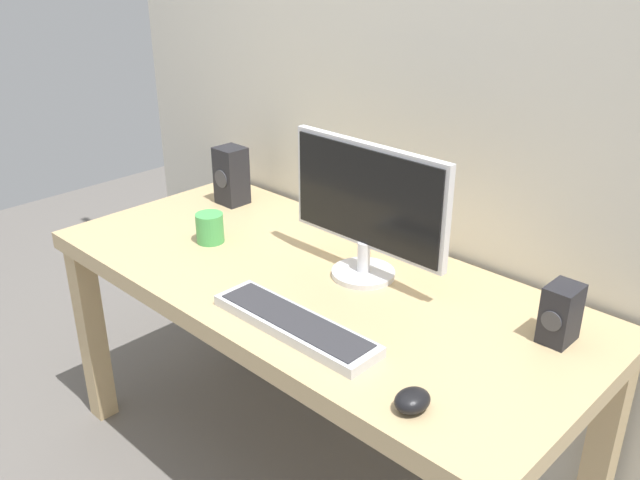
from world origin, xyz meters
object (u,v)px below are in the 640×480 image
at_px(keyboard_primary, 295,324).
at_px(speaker_left, 231,176).
at_px(desk, 312,303).
at_px(coffee_mug, 210,228).
at_px(mouse, 412,400).
at_px(speaker_right, 561,314).
at_px(monitor, 367,206).

xyz_separation_m(keyboard_primary, speaker_left, (-0.76, 0.43, 0.09)).
distance_m(desk, coffee_mug, 0.42).
height_order(keyboard_primary, mouse, mouse).
xyz_separation_m(speaker_right, coffee_mug, (-1.04, -0.23, -0.03)).
distance_m(mouse, speaker_left, 1.25).
bearing_deg(keyboard_primary, mouse, -6.48).
bearing_deg(mouse, desk, 158.07).
xyz_separation_m(desk, speaker_left, (-0.60, 0.20, 0.19)).
xyz_separation_m(monitor, speaker_left, (-0.70, 0.09, -0.11)).
distance_m(keyboard_primary, mouse, 0.39).
xyz_separation_m(keyboard_primary, mouse, (0.39, -0.04, 0.01)).
bearing_deg(speaker_left, desk, -18.72).
xyz_separation_m(keyboard_primary, speaker_right, (0.48, 0.40, 0.06)).
relative_size(desk, monitor, 3.17).
relative_size(desk, speaker_right, 11.30).
distance_m(keyboard_primary, coffee_mug, 0.58).
bearing_deg(speaker_left, speaker_right, -1.52).
xyz_separation_m(monitor, coffee_mug, (-0.49, -0.16, -0.16)).
relative_size(monitor, mouse, 6.25).
xyz_separation_m(desk, keyboard_primary, (0.17, -0.23, 0.11)).
height_order(speaker_right, speaker_left, speaker_left).
xyz_separation_m(desk, coffee_mug, (-0.39, -0.06, 0.14)).
relative_size(desk, keyboard_primary, 3.45).
relative_size(keyboard_primary, mouse, 5.75).
bearing_deg(monitor, keyboard_primary, -79.28).
xyz_separation_m(desk, mouse, (0.56, -0.27, 0.11)).
xyz_separation_m(speaker_right, speaker_left, (-1.24, 0.03, 0.03)).
relative_size(speaker_left, coffee_mug, 2.20).
distance_m(mouse, speaker_right, 0.46).
bearing_deg(desk, mouse, -26.29).
height_order(keyboard_primary, speaker_right, speaker_right).
bearing_deg(mouse, keyboard_primary, 177.88).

